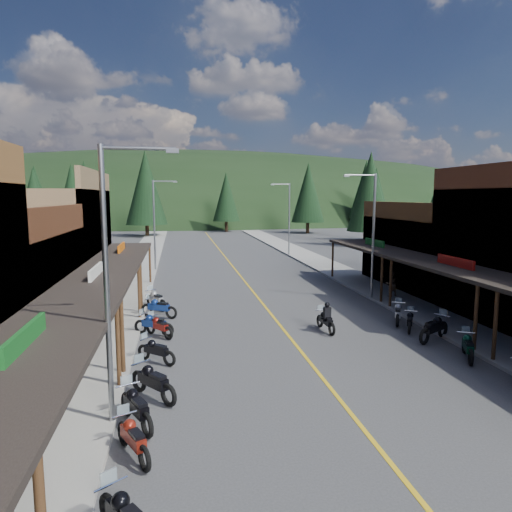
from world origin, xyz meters
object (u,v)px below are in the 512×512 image
shop_east_3 (439,252)px  bike_west_8 (159,326)px  bike_west_5 (136,406)px  bike_east_7 (434,327)px  streetlight_3 (288,216)px  pine_4 (308,193)px  streetlight_2 (371,230)px  pine_8 (34,201)px  shop_west_3 (37,246)px  streetlight_1 (156,221)px  pine_9 (376,198)px  bike_east_6 (468,346)px  bike_west_6 (153,380)px  pedestrian_east_b (391,284)px  bike_west_4 (133,437)px  pine_3 (226,197)px  pine_10 (85,195)px  bike_west_10 (159,307)px  bike_east_8 (410,320)px  pine_6 (439,197)px  pine_2 (146,188)px  pine_7 (36,193)px  pine_11 (370,192)px  bike_west_7 (156,350)px  bike_west_9 (154,323)px  bike_east_9 (398,312)px  streetlight_0 (111,274)px  pine_5 (366,189)px

shop_east_3 → bike_west_8: bearing=-155.6°
bike_west_5 → bike_east_7: bearing=-1.7°
streetlight_3 → pine_4: pine_4 is taller
streetlight_2 → pine_8: (-28.95, 32.00, 1.52)m
shop_west_3 → streetlight_1: bearing=57.4°
streetlight_1 → pine_9: (30.95, 23.00, 1.92)m
bike_east_6 → pine_8: bearing=148.9°
bike_west_6 → pedestrian_east_b: (14.45, 12.46, 0.34)m
pine_8 → bike_west_4: bearing=-71.9°
shop_west_3 → shop_east_3: 27.56m
streetlight_1 → pine_3: bearing=76.0°
shop_east_3 → bike_east_7: bearing=-122.1°
pine_10 → bike_east_6: pine_10 is taller
bike_west_10 → bike_east_8: bike_west_10 is taller
bike_west_6 → shop_west_3: bearing=78.0°
pine_6 → pine_9: bearing=-139.2°
bike_west_4 → bike_east_7: (12.72, 7.37, 0.10)m
pine_2 → pine_9: 36.44m
pine_2 → bike_west_4: 66.34m
pine_7 → pine_11: bearing=-36.2°
bike_east_6 → pine_3: bearing=117.4°
bike_west_6 → bike_west_7: bike_west_6 is taller
bike_west_9 → bike_east_7: size_ratio=0.89×
pine_3 → bike_west_8: 64.74m
bike_west_8 → bike_west_4: bearing=-129.8°
bike_west_10 → pedestrian_east_b: bearing=-51.1°
streetlight_1 → shop_east_3: bearing=-27.3°
pine_2 → pine_6: pine_2 is taller
bike_east_9 → pine_10: bearing=145.2°
shop_east_3 → streetlight_0: size_ratio=1.36×
streetlight_1 → bike_west_5: size_ratio=3.62×
pine_7 → pine_10: pine_7 is taller
pine_2 → bike_east_6: size_ratio=6.80×
bike_west_5 → pedestrian_east_b: bearing=17.9°
streetlight_0 → pine_6: (52.95, 70.00, 2.02)m
pine_8 → bike_east_8: (28.11, -38.76, -5.45)m
streetlight_3 → pine_9: bearing=41.3°
pine_3 → pine_10: pine_10 is taller
pine_5 → pine_10: pine_5 is taller
pine_6 → pine_7: bearing=171.3°
shop_west_3 → pine_3: bearing=72.0°
bike_west_4 → bike_east_8: bearing=9.7°
bike_west_9 → pine_8: bearing=52.9°
bike_west_9 → streetlight_2: bearing=-37.8°
shop_west_3 → pine_9: pine_9 is taller
pine_7 → bike_east_7: pine_7 is taller
pine_6 → pine_11: size_ratio=0.89×
streetlight_3 → pine_10: 32.06m
bike_west_6 → pine_5: bearing=24.1°
bike_west_9 → bike_west_5: bearing=-150.3°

